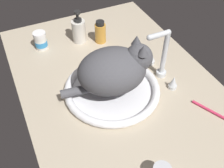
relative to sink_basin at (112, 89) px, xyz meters
The scene contains 8 objects.
countertop 5.66cm from the sink_basin, 127.85° to the left, with size 112.38×73.66×3.00cm, color #B7A88E.
sink_basin is the anchor object (origin of this frame).
faucet 22.38cm from the sink_basin, 90.00° to the left, with size 19.40×10.73×21.64cm.
cat 9.85cm from the sink_basin, 82.95° to the left, with size 23.03×34.56×18.60cm.
amber_bottle 33.15cm from the sink_basin, 164.29° to the left, with size 5.04×5.04×10.65cm.
soap_pump_bottle 36.47cm from the sink_basin, behind, with size 6.22×6.22×15.45cm.
pill_bottle 42.09cm from the sink_basin, 155.79° to the right, with size 5.64×5.64×8.14cm.
toothbrush 38.14cm from the sink_basin, 47.90° to the left, with size 15.95×8.15×1.70cm.
Camera 1 is at (67.24, -33.79, 77.16)cm, focal length 43.05 mm.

